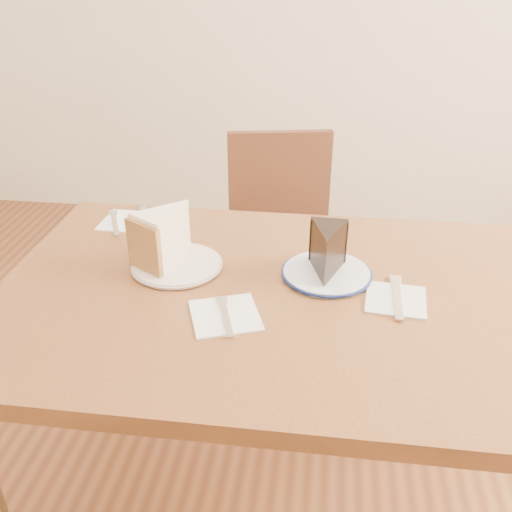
% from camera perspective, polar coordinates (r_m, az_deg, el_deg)
% --- Properties ---
extents(table, '(1.20, 0.80, 0.75)m').
position_cam_1_polar(table, '(1.28, 1.59, -7.19)').
color(table, '#492714').
rests_on(table, ground).
extents(chair_far, '(0.49, 0.49, 0.85)m').
position_cam_1_polar(chair_far, '(1.97, 2.56, 0.69)').
color(chair_far, black).
rests_on(chair_far, ground).
extents(plate_cream, '(0.20, 0.20, 0.01)m').
position_cam_1_polar(plate_cream, '(1.32, -7.91, -0.89)').
color(plate_cream, silver).
rests_on(plate_cream, table).
extents(plate_navy, '(0.19, 0.19, 0.01)m').
position_cam_1_polar(plate_navy, '(1.29, 7.06, -1.73)').
color(plate_navy, white).
rests_on(plate_navy, table).
extents(carrot_cake, '(0.15, 0.17, 0.11)m').
position_cam_1_polar(carrot_cake, '(1.31, -8.76, 1.95)').
color(carrot_cake, white).
rests_on(carrot_cake, plate_cream).
extents(chocolate_cake, '(0.09, 0.12, 0.10)m').
position_cam_1_polar(chocolate_cake, '(1.25, 7.09, 0.17)').
color(chocolate_cake, black).
rests_on(chocolate_cake, plate_navy).
extents(napkin_cream, '(0.17, 0.17, 0.00)m').
position_cam_1_polar(napkin_cream, '(1.15, -3.10, -5.94)').
color(napkin_cream, white).
rests_on(napkin_cream, table).
extents(napkin_navy, '(0.13, 0.13, 0.00)m').
position_cam_1_polar(napkin_navy, '(1.23, 13.81, -4.25)').
color(napkin_navy, white).
rests_on(napkin_navy, table).
extents(napkin_spare, '(0.13, 0.13, 0.00)m').
position_cam_1_polar(napkin_spare, '(1.56, -12.75, 3.42)').
color(napkin_spare, white).
rests_on(napkin_spare, table).
extents(fork_cream, '(0.06, 0.14, 0.00)m').
position_cam_1_polar(fork_cream, '(1.14, -3.05, -6.06)').
color(fork_cream, silver).
rests_on(fork_cream, napkin_cream).
extents(knife_navy, '(0.02, 0.17, 0.00)m').
position_cam_1_polar(knife_navy, '(1.23, 13.95, -3.99)').
color(knife_navy, silver).
rests_on(knife_navy, napkin_navy).
extents(fork_spare, '(0.02, 0.14, 0.00)m').
position_cam_1_polar(fork_spare, '(1.59, -11.65, 4.05)').
color(fork_spare, silver).
rests_on(fork_spare, napkin_spare).
extents(knife_spare, '(0.08, 0.15, 0.00)m').
position_cam_1_polar(knife_spare, '(1.55, -13.95, 3.23)').
color(knife_spare, silver).
rests_on(knife_spare, napkin_spare).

